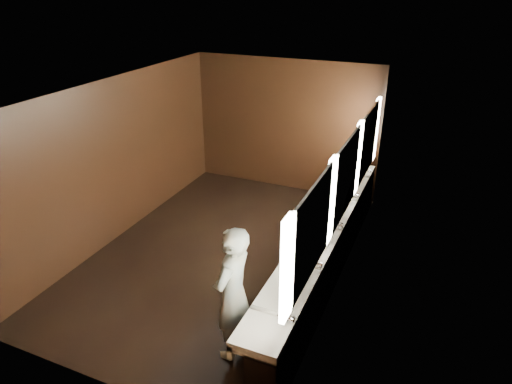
# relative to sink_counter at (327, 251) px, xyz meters

# --- Properties ---
(floor) EXTENTS (6.00, 6.00, 0.00)m
(floor) POSITION_rel_sink_counter_xyz_m (-1.79, 0.00, -0.50)
(floor) COLOR black
(floor) RESTS_ON ground
(ceiling) EXTENTS (4.00, 6.00, 0.02)m
(ceiling) POSITION_rel_sink_counter_xyz_m (-1.79, 0.00, 2.30)
(ceiling) COLOR #2D2D2B
(ceiling) RESTS_ON wall_back
(wall_back) EXTENTS (4.00, 0.02, 2.80)m
(wall_back) POSITION_rel_sink_counter_xyz_m (-1.79, 3.00, 0.90)
(wall_back) COLOR black
(wall_back) RESTS_ON floor
(wall_front) EXTENTS (4.00, 0.02, 2.80)m
(wall_front) POSITION_rel_sink_counter_xyz_m (-1.79, -3.00, 0.90)
(wall_front) COLOR black
(wall_front) RESTS_ON floor
(wall_left) EXTENTS (0.02, 6.00, 2.80)m
(wall_left) POSITION_rel_sink_counter_xyz_m (-3.79, 0.00, 0.90)
(wall_left) COLOR black
(wall_left) RESTS_ON floor
(wall_right) EXTENTS (0.02, 6.00, 2.80)m
(wall_right) POSITION_rel_sink_counter_xyz_m (0.21, 0.00, 0.90)
(wall_right) COLOR black
(wall_right) RESTS_ON floor
(sink_counter) EXTENTS (0.55, 5.40, 1.01)m
(sink_counter) POSITION_rel_sink_counter_xyz_m (0.00, 0.00, 0.00)
(sink_counter) COLOR black
(sink_counter) RESTS_ON floor
(mirror_band) EXTENTS (0.06, 5.03, 1.15)m
(mirror_band) POSITION_rel_sink_counter_xyz_m (0.19, -0.00, 1.25)
(mirror_band) COLOR white
(mirror_band) RESTS_ON wall_right
(person) EXTENTS (0.47, 0.67, 1.76)m
(person) POSITION_rel_sink_counter_xyz_m (-0.64, -1.93, 0.39)
(person) COLOR #7CA7B9
(person) RESTS_ON floor
(trash_bin) EXTENTS (0.47, 0.47, 0.58)m
(trash_bin) POSITION_rel_sink_counter_xyz_m (-0.22, -0.55, -0.20)
(trash_bin) COLOR black
(trash_bin) RESTS_ON floor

